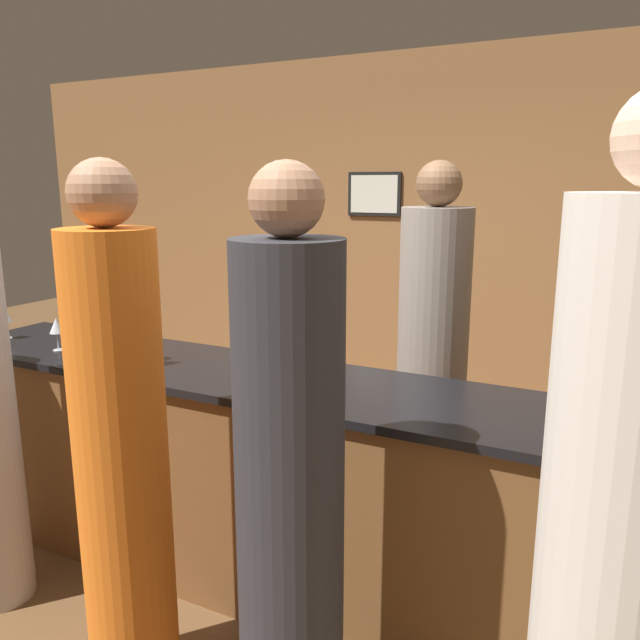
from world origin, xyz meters
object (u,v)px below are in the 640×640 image
Objects in this scene: wine_bottle_0 at (135,344)px; bartender at (432,367)px; guest_4 at (617,588)px; guest_0 at (290,501)px; guest_1 at (122,456)px; ice_bucket at (625,397)px.

bartender is at bearing 40.36° from wine_bottle_0.
guest_4 reaches higher than wine_bottle_0.
guest_4 is at bearing 119.41° from bartender.
guest_1 is at bearing -179.57° from guest_0.
bartender is 9.08× the size of ice_bucket.
guest_4 is (0.90, -0.10, 0.06)m from guest_0.
guest_1 is 0.76m from wine_bottle_0.
ice_bucket is (2.00, 0.20, -0.00)m from wine_bottle_0.
guest_1 is at bearing -51.87° from wine_bottle_0.
guest_0 is (0.01, -1.51, -0.02)m from bartender.
bartender is 1.47m from wine_bottle_0.
guest_0 is 0.67m from guest_1.
bartender is at bearing 90.40° from guest_0.
wine_bottle_0 is at bearing 40.36° from bartender.
guest_4 is at bearing -6.44° from guest_0.
wine_bottle_0 is at bearing -174.39° from ice_bucket.
wine_bottle_0 is (-1.12, 0.57, 0.23)m from guest_0.
wine_bottle_0 is at bearing 128.13° from guest_1.
guest_0 is at bearing 0.43° from guest_1.
wine_bottle_0 is 2.01m from ice_bucket.
guest_1 is (-0.67, -0.01, 0.01)m from guest_0.
ice_bucket is at bearing 91.15° from guest_4.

